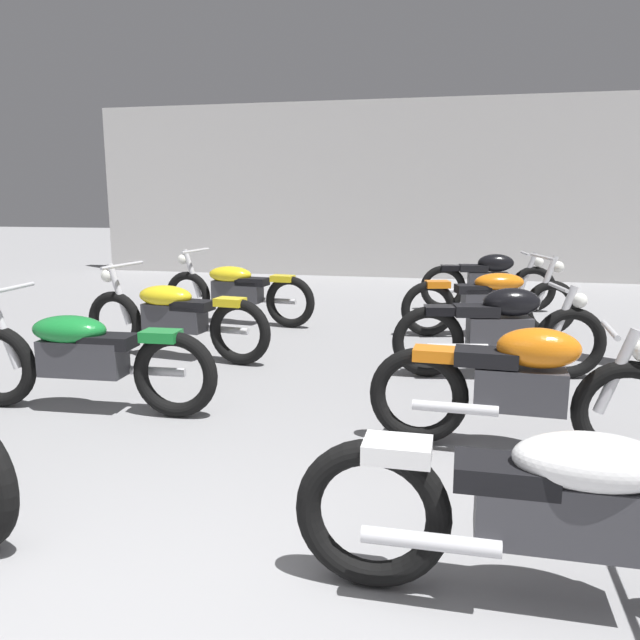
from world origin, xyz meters
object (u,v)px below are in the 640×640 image
motorcycle_right_row_2 (500,329)px  motorcycle_left_row_1 (82,356)px  motorcycle_right_row_0 (565,508)px  motorcycle_left_row_2 (174,316)px  motorcycle_right_row_3 (491,299)px  motorcycle_left_row_3 (237,290)px  motorcycle_right_row_4 (489,280)px  motorcycle_right_row_1 (521,386)px

motorcycle_right_row_2 → motorcycle_left_row_1: bearing=-152.5°
motorcycle_left_row_1 → motorcycle_right_row_0: size_ratio=1.00×
motorcycle_left_row_1 → motorcycle_left_row_2: (-0.03, 1.70, 0.00)m
motorcycle_right_row_2 → motorcycle_right_row_3: 1.86m
motorcycle_left_row_3 → motorcycle_right_row_3: size_ratio=1.02×
motorcycle_right_row_4 → motorcycle_right_row_2: bearing=-90.7°
motorcycle_left_row_3 → motorcycle_right_row_4: bearing=27.2°
motorcycle_left_row_3 → motorcycle_right_row_1: size_ratio=1.10×
motorcycle_left_row_3 → motorcycle_right_row_4: 3.71m
motorcycle_left_row_1 → motorcycle_right_row_1: size_ratio=1.10×
motorcycle_left_row_2 → motorcycle_right_row_1: motorcycle_left_row_2 is taller
motorcycle_left_row_1 → motorcycle_right_row_3: bearing=47.6°
motorcycle_left_row_1 → motorcycle_right_row_2: (3.23, 1.68, 0.01)m
motorcycle_right_row_0 → motorcycle_right_row_2: 3.45m
motorcycle_left_row_2 → motorcycle_right_row_4: motorcycle_left_row_2 is taller
motorcycle_left_row_2 → motorcycle_right_row_0: 4.79m
motorcycle_right_row_2 → motorcycle_left_row_3: bearing=149.8°
motorcycle_right_row_1 → motorcycle_right_row_3: (-0.02, 3.66, -0.01)m
motorcycle_right_row_4 → motorcycle_left_row_1: bearing=-121.9°
motorcycle_left_row_2 → motorcycle_left_row_3: same height
motorcycle_right_row_0 → motorcycle_right_row_3: same height
motorcycle_left_row_1 → motorcycle_right_row_0: (3.28, -1.77, 0.00)m
motorcycle_left_row_1 → motorcycle_right_row_2: size_ratio=1.11×
motorcycle_left_row_3 → motorcycle_right_row_3: bearing=-0.6°
motorcycle_left_row_2 → motorcycle_right_row_2: motorcycle_left_row_2 is taller
motorcycle_right_row_0 → motorcycle_right_row_4: motorcycle_right_row_0 is taller
motorcycle_right_row_0 → motorcycle_right_row_4: size_ratio=1.10×
motorcycle_right_row_0 → motorcycle_right_row_3: (-0.04, 5.31, 0.00)m
motorcycle_right_row_2 → motorcycle_right_row_4: size_ratio=1.00×
motorcycle_right_row_0 → motorcycle_left_row_1: bearing=151.6°
motorcycle_right_row_0 → motorcycle_left_row_3: bearing=121.7°
motorcycle_left_row_3 → motorcycle_right_row_3: 3.26m
motorcycle_left_row_1 → motorcycle_right_row_3: (3.24, 3.54, 0.00)m
motorcycle_left_row_1 → motorcycle_right_row_2: 3.64m
motorcycle_left_row_2 → motorcycle_right_row_4: size_ratio=1.10×
motorcycle_right_row_1 → motorcycle_right_row_4: same height
motorcycle_left_row_1 → motorcycle_right_row_1: 3.26m
motorcycle_left_row_3 → motorcycle_right_row_1: 4.94m
motorcycle_right_row_0 → motorcycle_right_row_1: size_ratio=1.10×
motorcycle_left_row_3 → motorcycle_right_row_0: (3.30, -5.35, 0.00)m
motorcycle_right_row_2 → motorcycle_left_row_2: bearing=179.7°
motorcycle_right_row_0 → motorcycle_right_row_3: bearing=90.4°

